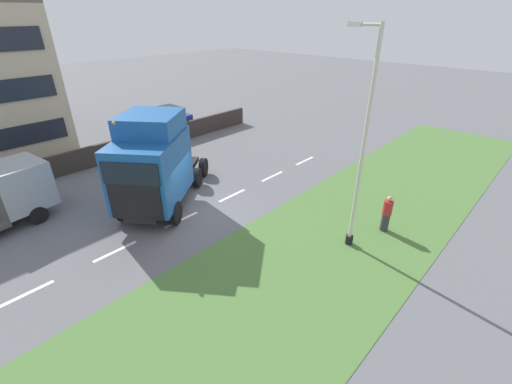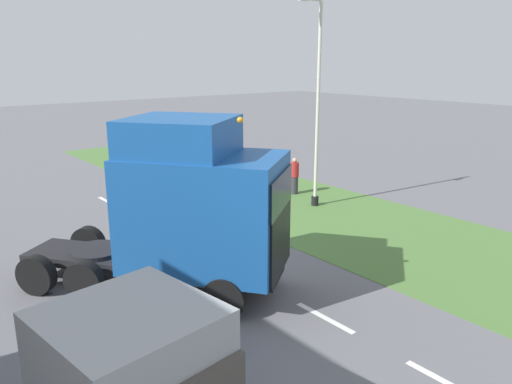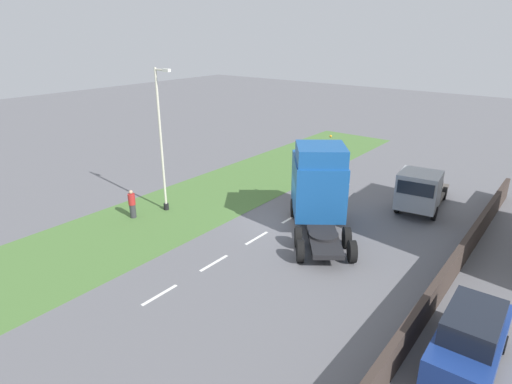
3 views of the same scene
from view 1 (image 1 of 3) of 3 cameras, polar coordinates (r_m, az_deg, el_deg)
ground_plane at (r=16.50m, az=-9.79°, el=-3.35°), size 120.00×120.00×0.00m
grass_verge at (r=13.03m, az=7.20°, el=-12.68°), size 7.00×44.00×0.01m
lane_markings at (r=16.86m, az=-7.93°, el=-2.46°), size 0.16×17.80×0.00m
boundary_wall at (r=23.46m, az=-23.74°, el=6.01°), size 0.25×24.00×1.29m
lorry_cab at (r=16.22m, az=-16.68°, el=4.40°), size 6.11×6.94×4.70m
flatbed_truck at (r=18.47m, az=-36.02°, el=-0.22°), size 2.95×6.37×2.62m
parked_car at (r=27.12m, az=-15.29°, el=11.02°), size 1.95×4.47×2.17m
lamp_post at (r=12.91m, az=16.95°, el=5.84°), size 1.27×0.30×8.19m
pedestrian at (r=15.58m, az=20.93°, el=-3.45°), size 0.39×0.39×1.67m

